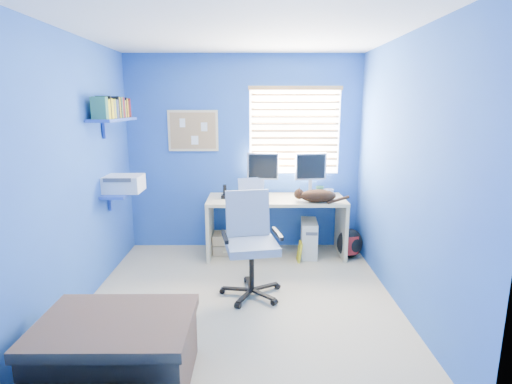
{
  "coord_description": "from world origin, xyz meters",
  "views": [
    {
      "loc": [
        0.13,
        -3.57,
        1.87
      ],
      "look_at": [
        0.15,
        0.65,
        0.95
      ],
      "focal_mm": 28.0,
      "sensor_mm": 36.0,
      "label": 1
    }
  ],
  "objects_px": {
    "laptop": "(253,189)",
    "cat": "(318,196)",
    "desk": "(276,227)",
    "tower_pc": "(309,238)",
    "office_chair": "(251,257)"
  },
  "relations": [
    {
      "from": "cat",
      "to": "tower_pc",
      "type": "height_order",
      "value": "cat"
    },
    {
      "from": "tower_pc",
      "to": "office_chair",
      "type": "distance_m",
      "value": 1.28
    },
    {
      "from": "cat",
      "to": "tower_pc",
      "type": "bearing_deg",
      "value": 120.95
    },
    {
      "from": "cat",
      "to": "tower_pc",
      "type": "xyz_separation_m",
      "value": [
        -0.07,
        0.18,
        -0.59
      ]
    },
    {
      "from": "desk",
      "to": "cat",
      "type": "bearing_deg",
      "value": -23.62
    },
    {
      "from": "laptop",
      "to": "tower_pc",
      "type": "xyz_separation_m",
      "value": [
        0.7,
        -0.05,
        -0.62
      ]
    },
    {
      "from": "laptop",
      "to": "tower_pc",
      "type": "bearing_deg",
      "value": -18.04
    },
    {
      "from": "tower_pc",
      "to": "office_chair",
      "type": "xyz_separation_m",
      "value": [
        -0.73,
        -1.04,
        0.16
      ]
    },
    {
      "from": "desk",
      "to": "cat",
      "type": "xyz_separation_m",
      "value": [
        0.49,
        -0.21,
        0.45
      ]
    },
    {
      "from": "laptop",
      "to": "cat",
      "type": "distance_m",
      "value": 0.81
    },
    {
      "from": "laptop",
      "to": "tower_pc",
      "type": "height_order",
      "value": "laptop"
    },
    {
      "from": "desk",
      "to": "cat",
      "type": "distance_m",
      "value": 0.69
    },
    {
      "from": "office_chair",
      "to": "desk",
      "type": "bearing_deg",
      "value": 73.82
    },
    {
      "from": "desk",
      "to": "office_chair",
      "type": "relative_size",
      "value": 1.65
    },
    {
      "from": "desk",
      "to": "tower_pc",
      "type": "relative_size",
      "value": 3.78
    }
  ]
}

